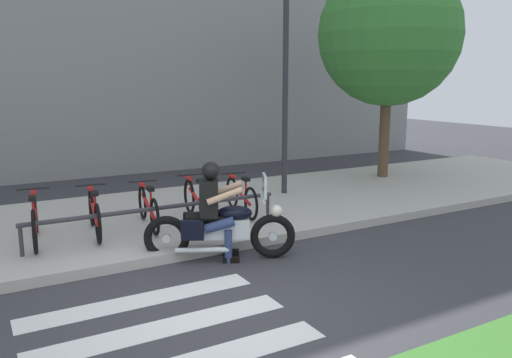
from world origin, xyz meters
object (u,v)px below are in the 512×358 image
Objects in this scene: bicycle_4 at (241,196)px; bicycle_3 at (197,201)px; bicycle_1 at (94,214)px; motorcycle at (221,228)px; bike_rack at (159,210)px; bicycle_0 at (35,220)px; rider at (215,204)px; bicycle_2 at (148,207)px; street_lamp at (285,71)px; tree_near_rack at (389,35)px.

bicycle_3 is at bearing -179.94° from bicycle_4.
motorcycle is at bearing -48.88° from bicycle_1.
bicycle_0 is at bearing 162.59° from bike_rack.
bike_rack is at bearing -147.93° from bicycle_3.
bicycle_1 is at bearing 130.40° from rider.
bicycle_2 is 1.06× the size of bicycle_4.
street_lamp reaches higher than motorcycle.
bicycle_1 is 8.38m from tree_near_rack.
rider is 0.89× the size of bicycle_3.
bicycle_0 is (-2.33, 1.65, 0.04)m from motorcycle.
bike_rack is at bearing 114.86° from rider.
bicycle_4 is (1.21, 1.65, 0.02)m from motorcycle.
rider reaches higher than bicycle_0.
bicycle_1 is 0.36× the size of street_lamp.
bicycle_2 is at bearing 89.94° from bike_rack.
motorcycle is 2.19m from bicycle_1.
tree_near_rack is (8.48, 1.52, 3.19)m from bicycle_0.
rider is 0.92× the size of bicycle_4.
bicycle_1 is at bearing 147.88° from bike_rack.
street_lamp reaches higher than bicycle_1.
bicycle_3 is at bearing -0.02° from bicycle_1.
motorcycle is 2.85m from bicycle_0.
street_lamp is (3.44, 1.68, 2.21)m from bike_rack.
bicycle_0 is at bearing 144.62° from motorcycle.
rider is 1.69m from bicycle_3.
tree_near_rack reaches higher than rider.
bicycle_1 is at bearing -165.43° from street_lamp.
bicycle_4 is 0.29× the size of tree_near_rack.
bicycle_1 is (-1.44, 1.65, 0.03)m from motorcycle.
bicycle_3 is 0.35× the size of street_lamp.
motorcycle is 1.25× the size of bicycle_3.
bicycle_4 is (3.53, 0.00, -0.02)m from bicycle_0.
tree_near_rack is at bearing 12.79° from bicycle_2.
tree_near_rack is at bearing 17.13° from bicycle_4.
bicycle_0 is 0.88m from bicycle_1.
street_lamp is 3.42m from tree_near_rack.
bicycle_2 is 0.88m from bicycle_3.
bicycle_2 is (-0.56, 1.65, 0.02)m from motorcycle.
bike_rack is 4.42m from street_lamp.
tree_near_rack is at bearing 27.30° from motorcycle.
bicycle_0 is at bearing -179.99° from bicycle_4.
bicycle_2 is at bearing 0.03° from bicycle_1.
street_lamp is (3.44, 1.12, 2.29)m from bicycle_2.
street_lamp reaches higher than bicycle_4.
street_lamp is at bearing 42.87° from rider.
rider is 1.72m from bicycle_2.
bicycle_0 is 1.03× the size of bicycle_2.
bicycle_2 is 7.59m from tree_near_rack.
rider is at bearing -128.32° from bicycle_4.
motorcycle is 1.23× the size of bicycle_2.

